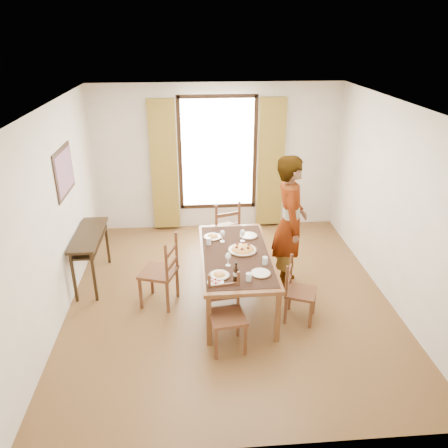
{
  "coord_description": "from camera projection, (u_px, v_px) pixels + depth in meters",
  "views": [
    {
      "loc": [
        -0.5,
        -5.31,
        3.57
      ],
      "look_at": [
        -0.05,
        0.33,
        1.0
      ],
      "focal_mm": 35.0,
      "sensor_mm": 36.0,
      "label": 1
    }
  ],
  "objects": [
    {
      "name": "ground",
      "position": [
        229.0,
        296.0,
        6.33
      ],
      "size": [
        5.0,
        5.0,
        0.0
      ],
      "primitive_type": "plane",
      "color": "#4C3318",
      "rests_on": "ground"
    },
    {
      "name": "wine_glass_c",
      "position": [
        222.0,
        236.0,
        6.21
      ],
      "size": [
        0.08,
        0.08,
        0.18
      ],
      "primitive_type": null,
      "color": "white",
      "rests_on": "dining_table"
    },
    {
      "name": "plate_se",
      "position": [
        261.0,
        272.0,
        5.42
      ],
      "size": [
        0.27,
        0.27,
        0.05
      ],
      "primitive_type": null,
      "color": "silver",
      "rests_on": "dining_table"
    },
    {
      "name": "wine_bottle",
      "position": [
        236.0,
        272.0,
        5.24
      ],
      "size": [
        0.07,
        0.07,
        0.25
      ],
      "primitive_type": null,
      "color": "black",
      "rests_on": "dining_table"
    },
    {
      "name": "pasta_platter",
      "position": [
        243.0,
        248.0,
        5.97
      ],
      "size": [
        0.4,
        0.4,
        0.1
      ],
      "primitive_type": null,
      "color": "#B36016",
      "rests_on": "dining_table"
    },
    {
      "name": "caprese_plate",
      "position": [
        216.0,
        281.0,
        5.24
      ],
      "size": [
        0.2,
        0.2,
        0.04
      ],
      "primitive_type": null,
      "color": "silver",
      "rests_on": "dining_table"
    },
    {
      "name": "wine_glass_a",
      "position": [
        228.0,
        259.0,
        5.59
      ],
      "size": [
        0.08,
        0.08,
        0.18
      ],
      "primitive_type": null,
      "color": "white",
      "rests_on": "dining_table"
    },
    {
      "name": "plate_sw",
      "position": [
        219.0,
        274.0,
        5.38
      ],
      "size": [
        0.27,
        0.27,
        0.05
      ],
      "primitive_type": null,
      "color": "silver",
      "rests_on": "dining_table"
    },
    {
      "name": "chair_north",
      "position": [
        224.0,
        232.0,
        7.18
      ],
      "size": [
        0.59,
        0.59,
        1.05
      ],
      "rotation": [
        0.0,
        0.0,
        3.47
      ],
      "color": "brown",
      "rests_on": "ground"
    },
    {
      "name": "man",
      "position": [
        290.0,
        224.0,
        6.23
      ],
      "size": [
        0.86,
        0.67,
        2.0
      ],
      "primitive_type": "imported",
      "rotation": [
        0.0,
        0.0,
        1.44
      ],
      "color": "#999DA1",
      "rests_on": "ground"
    },
    {
      "name": "wine_glass_b",
      "position": [
        243.0,
        235.0,
        6.22
      ],
      "size": [
        0.08,
        0.08,
        0.18
      ],
      "primitive_type": null,
      "color": "white",
      "rests_on": "dining_table"
    },
    {
      "name": "dining_table",
      "position": [
        236.0,
        258.0,
        5.94
      ],
      "size": [
        0.96,
        1.94,
        0.76
      ],
      "color": "brown",
      "rests_on": "ground"
    },
    {
      "name": "chair_west",
      "position": [
        161.0,
        273.0,
        5.98
      ],
      "size": [
        0.58,
        0.58,
        1.03
      ],
      "rotation": [
        0.0,
        0.0,
        -1.89
      ],
      "color": "brown",
      "rests_on": "ground"
    },
    {
      "name": "room_shell",
      "position": [
        229.0,
        193.0,
        5.81
      ],
      "size": [
        4.6,
        5.1,
        2.74
      ],
      "color": "silver",
      "rests_on": "ground"
    },
    {
      "name": "plate_nw",
      "position": [
        213.0,
        236.0,
        6.36
      ],
      "size": [
        0.27,
        0.27,
        0.05
      ],
      "primitive_type": null,
      "color": "silver",
      "rests_on": "dining_table"
    },
    {
      "name": "console_table",
      "position": [
        89.0,
        240.0,
        6.44
      ],
      "size": [
        0.38,
        1.2,
        0.8
      ],
      "color": "black",
      "rests_on": "ground"
    },
    {
      "name": "chair_south",
      "position": [
        227.0,
        316.0,
        5.18
      ],
      "size": [
        0.46,
        0.46,
        0.93
      ],
      "rotation": [
        0.0,
        0.0,
        0.14
      ],
      "color": "brown",
      "rests_on": "ground"
    },
    {
      "name": "tumbler_c",
      "position": [
        249.0,
        277.0,
        5.27
      ],
      "size": [
        0.07,
        0.07,
        0.1
      ],
      "primitive_type": "cylinder",
      "color": "silver",
      "rests_on": "dining_table"
    },
    {
      "name": "tumbler_a",
      "position": [
        265.0,
        261.0,
        5.64
      ],
      "size": [
        0.07,
        0.07,
        0.1
      ],
      "primitive_type": "cylinder",
      "color": "silver",
      "rests_on": "dining_table"
    },
    {
      "name": "tumbler_b",
      "position": [
        209.0,
        241.0,
        6.15
      ],
      "size": [
        0.07,
        0.07,
        0.1
      ],
      "primitive_type": "cylinder",
      "color": "silver",
      "rests_on": "dining_table"
    },
    {
      "name": "plate_ne",
      "position": [
        249.0,
        235.0,
        6.39
      ],
      "size": [
        0.27,
        0.27,
        0.05
      ],
      "primitive_type": null,
      "color": "silver",
      "rests_on": "dining_table"
    },
    {
      "name": "chair_east",
      "position": [
        298.0,
        292.0,
        5.7
      ],
      "size": [
        0.5,
        0.5,
        0.86
      ],
      "rotation": [
        0.0,
        0.0,
        1.19
      ],
      "color": "brown",
      "rests_on": "ground"
    }
  ]
}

